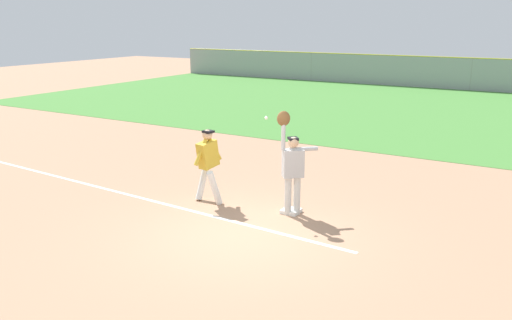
% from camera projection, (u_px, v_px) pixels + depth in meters
% --- Properties ---
extents(ground_plane, '(78.21, 78.21, 0.00)m').
position_uv_depth(ground_plane, '(243.00, 235.00, 10.48)').
color(ground_plane, tan).
extents(outfield_grass, '(41.74, 17.91, 0.01)m').
position_uv_depth(outfield_grass, '(436.00, 112.00, 24.40)').
color(outfield_grass, '#478438').
rests_on(outfield_grass, ground_plane).
extents(chalk_foul_line, '(11.98, 0.82, 0.01)m').
position_uv_depth(chalk_foul_line, '(127.00, 194.00, 12.88)').
color(chalk_foul_line, white).
rests_on(chalk_foul_line, ground_plane).
extents(first_base, '(0.38, 0.38, 0.08)m').
position_uv_depth(first_base, '(291.00, 211.00, 11.66)').
color(first_base, white).
rests_on(first_base, ground_plane).
extents(fielder, '(0.75, 0.67, 2.28)m').
position_uv_depth(fielder, '(292.00, 165.00, 11.29)').
color(fielder, silver).
rests_on(fielder, ground_plane).
extents(runner, '(0.75, 0.84, 1.72)m').
position_uv_depth(runner, '(208.00, 161.00, 12.08)').
color(runner, white).
rests_on(runner, ground_plane).
extents(baseball, '(0.07, 0.07, 0.07)m').
position_uv_depth(baseball, '(266.00, 118.00, 11.17)').
color(baseball, white).
extents(outfield_fence, '(41.82, 0.08, 1.95)m').
position_uv_depth(outfield_fence, '(471.00, 74.00, 31.60)').
color(outfield_fence, '#93999E').
rests_on(outfield_fence, ground_plane).
extents(parked_car_black, '(4.48, 2.27, 1.25)m').
position_uv_depth(parked_car_black, '(344.00, 68.00, 39.10)').
color(parked_car_black, black).
rests_on(parked_car_black, ground_plane).
extents(parked_car_blue, '(4.51, 2.33, 1.25)m').
position_uv_depth(parked_car_blue, '(407.00, 71.00, 36.72)').
color(parked_car_blue, '#23389E').
rests_on(parked_car_blue, ground_plane).
extents(parked_car_silver, '(4.48, 2.28, 1.25)m').
position_uv_depth(parked_car_silver, '(484.00, 75.00, 34.10)').
color(parked_car_silver, '#B7B7BC').
rests_on(parked_car_silver, ground_plane).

